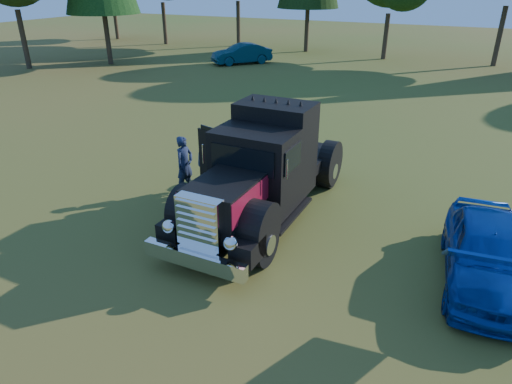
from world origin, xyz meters
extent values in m
plane|color=#345A1A|center=(0.00, 0.00, 0.00)|extent=(120.00, 120.00, 0.00)
cylinder|color=#2D2116|center=(-32.00, 30.00, 2.16)|extent=(0.36, 0.36, 4.32)
cylinder|color=#2D2116|center=(-25.00, 29.00, 1.89)|extent=(0.36, 0.36, 3.78)
cylinder|color=#2D2116|center=(-18.00, 31.00, 1.98)|extent=(0.36, 0.36, 3.96)
cylinder|color=#2D2116|center=(-11.00, 30.50, 2.34)|extent=(0.36, 0.36, 4.68)
cylinder|color=#2D2116|center=(-4.00, 29.50, 1.71)|extent=(0.36, 0.36, 3.42)
cylinder|color=#2D2116|center=(4.00, 30.00, 2.07)|extent=(0.36, 0.36, 4.14)
cylinder|color=#2D2116|center=(-22.00, 18.00, 2.34)|extent=(0.36, 0.36, 4.68)
cylinder|color=#2D2116|center=(-26.00, 14.00, 1.98)|extent=(0.36, 0.36, 3.96)
cylinder|color=black|center=(-2.34, -0.79, 0.55)|extent=(0.32, 1.10, 1.10)
cylinder|color=black|center=(-0.24, -0.79, 0.55)|extent=(0.32, 1.10, 1.10)
cylinder|color=black|center=(-2.34, 4.01, 0.55)|extent=(0.32, 1.10, 1.10)
cylinder|color=black|center=(-0.24, 4.01, 0.55)|extent=(0.32, 1.10, 1.10)
cylinder|color=black|center=(-2.01, 4.01, 0.55)|extent=(0.32, 1.10, 1.10)
cylinder|color=black|center=(-0.57, 4.01, 0.55)|extent=(0.32, 1.10, 1.10)
cube|color=black|center=(-1.29, 1.81, 0.62)|extent=(1.60, 6.40, 0.28)
cube|color=white|center=(-1.29, -2.04, 0.55)|extent=(2.50, 0.22, 0.36)
cube|color=white|center=(-1.29, -1.74, 1.25)|extent=(1.05, 0.30, 1.30)
cube|color=black|center=(-1.29, -0.69, 1.30)|extent=(1.35, 1.80, 1.10)
cube|color=maroon|center=(-1.98, -0.69, 1.50)|extent=(0.02, 1.80, 0.60)
cube|color=maroon|center=(-0.60, -0.69, 1.50)|extent=(0.02, 1.80, 0.60)
cylinder|color=black|center=(-2.24, -0.79, 0.95)|extent=(0.55, 1.24, 1.24)
cylinder|color=black|center=(-0.34, -0.79, 0.95)|extent=(0.55, 1.24, 1.24)
sphere|color=white|center=(-2.07, -1.81, 1.05)|extent=(0.32, 0.32, 0.32)
sphere|color=white|center=(-0.51, -1.81, 1.05)|extent=(0.32, 0.32, 0.32)
cube|color=black|center=(-1.29, 0.86, 1.55)|extent=(2.05, 1.30, 2.10)
cube|color=black|center=(-1.29, 0.19, 2.05)|extent=(1.70, 0.05, 0.65)
cube|color=black|center=(-1.29, 2.16, 1.75)|extent=(2.05, 1.30, 2.50)
cube|color=black|center=(-1.29, 3.81, 0.95)|extent=(2.00, 2.00, 0.35)
cube|color=black|center=(-2.85, 1.35, 1.45)|extent=(1.07, 0.38, 1.50)
cube|color=maroon|center=(-2.86, 1.40, 1.30)|extent=(0.82, 0.27, 0.75)
imported|color=#070A9A|center=(4.34, 0.72, 0.73)|extent=(2.17, 4.42, 1.45)
cube|color=#070A9A|center=(4.15, -0.97, 1.55)|extent=(1.39, 1.07, 0.67)
imported|color=#21274E|center=(-4.06, 1.67, 0.89)|extent=(0.50, 0.70, 1.79)
imported|color=#222650|center=(-3.24, 1.84, 0.96)|extent=(1.18, 1.11, 1.92)
imported|color=#083435|center=(-13.15, 22.50, 0.73)|extent=(4.07, 4.38, 1.46)
camera|label=1|loc=(3.54, -8.82, 6.07)|focal=32.00mm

